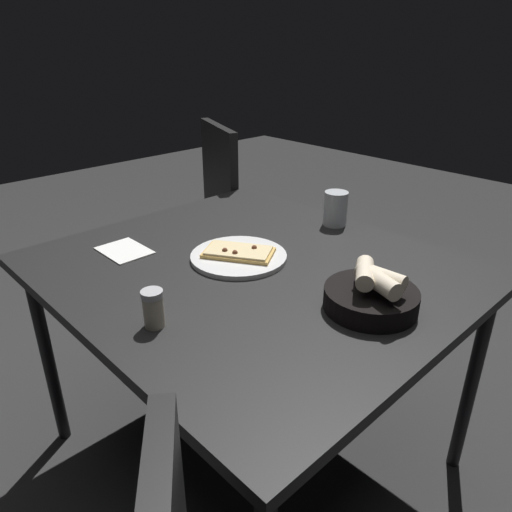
{
  "coord_description": "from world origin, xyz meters",
  "views": [
    {
      "loc": [
        -0.88,
        0.83,
        1.3
      ],
      "look_at": [
        0.02,
        -0.03,
        0.72
      ],
      "focal_mm": 33.37,
      "sensor_mm": 36.0,
      "label": 1
    }
  ],
  "objects_px": {
    "bread_basket": "(371,295)",
    "beer_glass": "(335,211)",
    "pepper_shaker": "(154,310)",
    "chair_near": "(198,217)",
    "dining_table": "(252,282)",
    "pizza_plate": "(238,256)"
  },
  "relations": [
    {
      "from": "dining_table",
      "to": "beer_glass",
      "type": "bearing_deg",
      "value": -85.45
    },
    {
      "from": "dining_table",
      "to": "pizza_plate",
      "type": "relative_size",
      "value": 4.05
    },
    {
      "from": "pepper_shaker",
      "to": "bread_basket",
      "type": "bearing_deg",
      "value": -125.37
    },
    {
      "from": "bread_basket",
      "to": "pepper_shaker",
      "type": "bearing_deg",
      "value": 54.63
    },
    {
      "from": "bread_basket",
      "to": "beer_glass",
      "type": "height_order",
      "value": "beer_glass"
    },
    {
      "from": "dining_table",
      "to": "pizza_plate",
      "type": "xyz_separation_m",
      "value": [
        0.06,
        0.0,
        0.07
      ]
    },
    {
      "from": "pizza_plate",
      "to": "chair_near",
      "type": "xyz_separation_m",
      "value": [
        0.76,
        -0.42,
        -0.19
      ]
    },
    {
      "from": "chair_near",
      "to": "dining_table",
      "type": "bearing_deg",
      "value": 152.75
    },
    {
      "from": "bread_basket",
      "to": "dining_table",
      "type": "bearing_deg",
      "value": 6.17
    },
    {
      "from": "dining_table",
      "to": "chair_near",
      "type": "distance_m",
      "value": 0.92
    },
    {
      "from": "pepper_shaker",
      "to": "chair_near",
      "type": "relative_size",
      "value": 0.09
    },
    {
      "from": "dining_table",
      "to": "bread_basket",
      "type": "height_order",
      "value": "bread_basket"
    },
    {
      "from": "dining_table",
      "to": "bread_basket",
      "type": "xyz_separation_m",
      "value": [
        -0.37,
        -0.04,
        0.09
      ]
    },
    {
      "from": "bread_basket",
      "to": "pepper_shaker",
      "type": "distance_m",
      "value": 0.5
    },
    {
      "from": "dining_table",
      "to": "beer_glass",
      "type": "xyz_separation_m",
      "value": [
        0.03,
        -0.42,
        0.11
      ]
    },
    {
      "from": "dining_table",
      "to": "pepper_shaker",
      "type": "bearing_deg",
      "value": 101.78
    },
    {
      "from": "beer_glass",
      "to": "chair_near",
      "type": "distance_m",
      "value": 0.81
    },
    {
      "from": "dining_table",
      "to": "pizza_plate",
      "type": "bearing_deg",
      "value": 0.92
    },
    {
      "from": "dining_table",
      "to": "pepper_shaker",
      "type": "distance_m",
      "value": 0.39
    },
    {
      "from": "beer_glass",
      "to": "pepper_shaker",
      "type": "xyz_separation_m",
      "value": [
        -0.11,
        0.79,
        -0.01
      ]
    },
    {
      "from": "pizza_plate",
      "to": "chair_near",
      "type": "height_order",
      "value": "chair_near"
    },
    {
      "from": "beer_glass",
      "to": "chair_near",
      "type": "relative_size",
      "value": 0.12
    }
  ]
}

